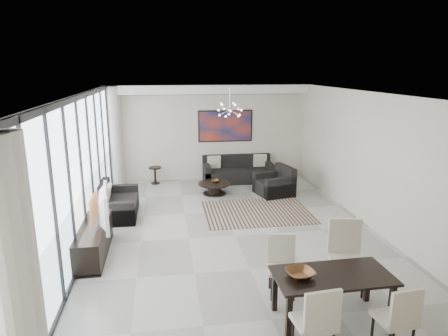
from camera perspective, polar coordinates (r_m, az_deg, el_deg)
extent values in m
cube|color=#A8A39B|center=(8.41, 1.58, -9.58)|extent=(6.00, 9.00, 0.02)
cube|color=white|center=(7.71, 1.72, 10.41)|extent=(6.00, 9.00, 0.02)
cube|color=beige|center=(12.29, -2.12, 5.04)|extent=(6.00, 0.02, 2.90)
cube|color=beige|center=(3.90, 14.08, -16.17)|extent=(6.00, 0.02, 2.90)
cube|color=beige|center=(8.96, 20.81, 0.69)|extent=(0.02, 9.00, 2.90)
cube|color=white|center=(7.97, -19.93, -0.81)|extent=(0.01, 8.95, 2.85)
cube|color=black|center=(7.74, -20.51, 9.26)|extent=(0.04, 8.95, 0.10)
cube|color=black|center=(8.42, -18.84, -10.18)|extent=(0.04, 8.95, 0.06)
cube|color=black|center=(5.20, -25.66, -9.24)|extent=(0.04, 0.05, 2.88)
cube|color=black|center=(6.10, -23.03, -5.59)|extent=(0.04, 0.05, 2.88)
cube|color=black|center=(7.02, -21.11, -2.88)|extent=(0.04, 0.05, 2.88)
cube|color=black|center=(7.97, -19.64, -0.80)|extent=(0.04, 0.05, 2.88)
cube|color=black|center=(8.92, -18.49, 0.83)|extent=(0.04, 0.05, 2.88)
cube|color=black|center=(9.89, -17.57, 2.15)|extent=(0.04, 0.05, 2.88)
cube|color=black|center=(10.86, -16.80, 3.23)|extent=(0.04, 0.05, 2.88)
cube|color=black|center=(11.83, -16.16, 4.14)|extent=(0.04, 0.05, 2.88)
cylinder|color=beige|center=(4.17, -28.31, -15.38)|extent=(0.36, 0.36, 2.85)
cylinder|color=beige|center=(11.96, -15.41, 4.29)|extent=(0.36, 0.36, 2.85)
cube|color=white|center=(11.97, -2.07, 11.15)|extent=(5.98, 0.40, 0.26)
cube|color=#AE3518|center=(12.31, 0.20, 6.01)|extent=(1.68, 0.04, 0.98)
cylinder|color=silver|center=(10.24, 0.82, 9.85)|extent=(0.02, 0.02, 0.55)
sphere|color=silver|center=(10.26, 0.82, 8.32)|extent=(0.12, 0.12, 0.12)
cube|color=black|center=(9.73, 4.68, -6.26)|extent=(2.52, 1.95, 0.01)
cylinder|color=black|center=(10.98, -1.39, -2.24)|extent=(0.90, 0.90, 0.04)
cylinder|color=black|center=(11.03, -1.38, -3.02)|extent=(0.39, 0.39, 0.28)
cylinder|color=black|center=(11.07, -1.38, -3.64)|extent=(0.63, 0.63, 0.03)
imported|color=brown|center=(11.03, -1.24, -1.88)|extent=(0.24, 0.24, 0.07)
cube|color=black|center=(12.23, 2.06, -1.04)|extent=(2.12, 0.87, 0.39)
cube|color=black|center=(12.46, 1.78, 1.09)|extent=(2.12, 0.17, 0.39)
cube|color=black|center=(12.06, -2.48, -0.82)|extent=(0.17, 0.87, 0.56)
cube|color=black|center=(12.42, 6.49, -0.46)|extent=(0.17, 0.87, 0.56)
cube|color=black|center=(9.75, -14.81, -5.51)|extent=(0.85, 1.51, 0.38)
cube|color=black|center=(9.68, -16.96, -3.45)|extent=(0.17, 1.51, 0.38)
cube|color=black|center=(9.10, -15.27, -6.41)|extent=(0.85, 0.17, 0.55)
cube|color=black|center=(10.36, -14.48, -3.83)|extent=(0.85, 0.17, 0.55)
cube|color=black|center=(11.04, 7.12, -2.80)|extent=(1.06, 1.09, 0.39)
cube|color=black|center=(11.10, 8.78, -0.68)|extent=(0.37, 0.94, 0.39)
cube|color=black|center=(11.34, 6.24, -1.87)|extent=(0.89, 0.36, 0.56)
cube|color=black|center=(10.71, 8.09, -2.89)|extent=(0.89, 0.36, 0.56)
cylinder|color=black|center=(12.08, -9.86, 0.04)|extent=(0.37, 0.37, 0.04)
cylinder|color=black|center=(12.14, -9.81, -1.11)|extent=(0.06, 0.06, 0.47)
cylinder|color=black|center=(12.20, -9.76, -2.14)|extent=(0.26, 0.26, 0.03)
cube|color=black|center=(7.89, -18.22, -9.83)|extent=(0.50, 1.79, 0.56)
imported|color=gray|center=(7.67, -17.36, -5.44)|extent=(0.32, 1.21, 0.69)
cube|color=black|center=(5.80, 15.29, -14.61)|extent=(1.62, 0.83, 0.04)
cube|color=black|center=(5.48, 9.25, -20.17)|extent=(0.07, 0.07, 0.63)
cube|color=black|center=(5.98, 7.27, -16.92)|extent=(0.07, 0.07, 0.63)
cube|color=black|center=(6.04, 22.82, -17.65)|extent=(0.07, 0.07, 0.63)
cube|color=black|center=(6.50, 19.83, -15.00)|extent=(0.07, 0.07, 0.63)
cube|color=beige|center=(5.19, 12.65, -20.73)|extent=(0.49, 0.49, 0.06)
cube|color=beige|center=(4.91, 13.89, -19.49)|extent=(0.45, 0.09, 0.55)
cylinder|color=black|center=(5.39, 9.81, -22.21)|extent=(0.04, 0.04, 0.42)
cube|color=beige|center=(5.59, 23.09, -19.20)|extent=(0.46, 0.46, 0.05)
cube|color=beige|center=(5.35, 24.56, -17.99)|extent=(0.42, 0.09, 0.51)
cylinder|color=black|center=(5.74, 20.43, -20.70)|extent=(0.04, 0.04, 0.39)
cube|color=beige|center=(6.30, 8.30, -14.14)|extent=(0.49, 0.49, 0.06)
cube|color=beige|center=(6.35, 8.18, -11.45)|extent=(0.42, 0.12, 0.51)
cylinder|color=black|center=(6.29, 9.97, -16.61)|extent=(0.04, 0.04, 0.39)
cylinder|color=black|center=(6.53, 6.56, -15.22)|extent=(0.04, 0.04, 0.39)
cube|color=beige|center=(6.57, 17.16, -12.52)|extent=(0.60, 0.60, 0.07)
cube|color=beige|center=(6.65, 16.85, -9.44)|extent=(0.51, 0.15, 0.62)
cylinder|color=black|center=(6.58, 19.19, -15.32)|extent=(0.04, 0.04, 0.48)
cylinder|color=black|center=(6.82, 14.88, -13.90)|extent=(0.04, 0.04, 0.48)
imported|color=brown|center=(5.61, 10.85, -14.61)|extent=(0.43, 0.43, 0.09)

